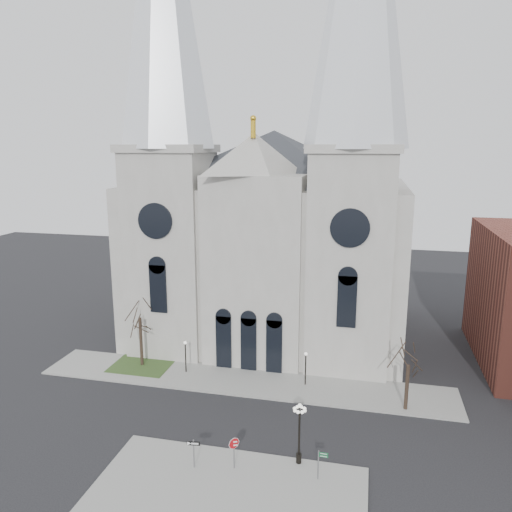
% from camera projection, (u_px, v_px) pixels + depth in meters
% --- Properties ---
extents(ground, '(160.00, 160.00, 0.00)m').
position_uv_depth(ground, '(206.00, 447.00, 37.72)').
color(ground, black).
rests_on(ground, ground).
extents(sidewalk_near, '(18.00, 10.00, 0.14)m').
position_uv_depth(sidewalk_near, '(226.00, 497.00, 32.29)').
color(sidewalk_near, gray).
rests_on(sidewalk_near, ground).
extents(sidewalk_far, '(40.00, 6.00, 0.14)m').
position_uv_depth(sidewalk_far, '(243.00, 381.00, 48.17)').
color(sidewalk_far, gray).
rests_on(sidewalk_far, ground).
extents(grass_patch, '(6.00, 5.00, 0.18)m').
position_uv_depth(grass_patch, '(142.00, 365.00, 51.54)').
color(grass_patch, '#28431C').
rests_on(grass_patch, ground).
extents(cathedral, '(33.00, 26.66, 54.00)m').
position_uv_depth(cathedral, '(269.00, 181.00, 55.45)').
color(cathedral, '#A29F97').
rests_on(cathedral, ground).
extents(tree_left, '(3.20, 3.20, 7.50)m').
position_uv_depth(tree_left, '(140.00, 315.00, 50.35)').
color(tree_left, black).
rests_on(tree_left, ground).
extents(tree_right, '(3.20, 3.20, 6.00)m').
position_uv_depth(tree_right, '(409.00, 362.00, 42.00)').
color(tree_right, black).
rests_on(tree_right, ground).
extents(ped_lamp_left, '(0.32, 0.32, 3.26)m').
position_uv_depth(ped_lamp_left, '(185.00, 351.00, 49.47)').
color(ped_lamp_left, black).
rests_on(ped_lamp_left, sidewalk_far).
extents(ped_lamp_right, '(0.32, 0.32, 3.26)m').
position_uv_depth(ped_lamp_right, '(306.00, 363.00, 46.83)').
color(ped_lamp_right, black).
rests_on(ped_lamp_right, sidewalk_far).
extents(stop_sign, '(0.79, 0.37, 2.39)m').
position_uv_depth(stop_sign, '(234.00, 446.00, 34.67)').
color(stop_sign, slate).
rests_on(stop_sign, sidewalk_near).
extents(globe_lamp, '(1.16, 1.16, 4.63)m').
position_uv_depth(globe_lamp, '(299.00, 426.00, 35.02)').
color(globe_lamp, black).
rests_on(globe_lamp, sidewalk_near).
extents(one_way_sign, '(0.93, 0.17, 2.14)m').
position_uv_depth(one_way_sign, '(194.00, 449.00, 34.83)').
color(one_way_sign, slate).
rests_on(one_way_sign, sidewalk_near).
extents(street_name_sign, '(0.69, 0.09, 2.14)m').
position_uv_depth(street_name_sign, '(320.00, 462.00, 33.61)').
color(street_name_sign, slate).
rests_on(street_name_sign, sidewalk_near).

